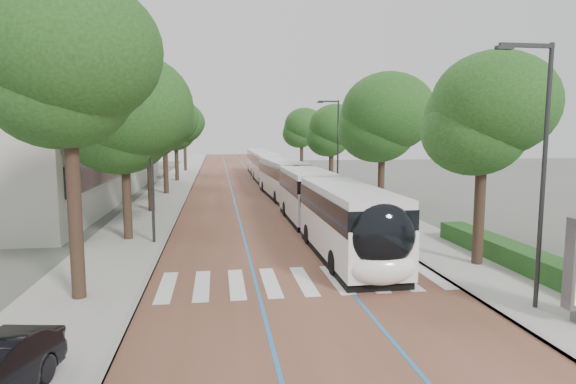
% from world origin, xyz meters
% --- Properties ---
extents(ground, '(160.00, 160.00, 0.00)m').
position_xyz_m(ground, '(0.00, 0.00, 0.00)').
color(ground, '#51544C').
rests_on(ground, ground).
extents(road, '(11.00, 140.00, 0.02)m').
position_xyz_m(road, '(0.00, 40.00, 0.01)').
color(road, brown).
rests_on(road, ground).
extents(sidewalk_left, '(4.00, 140.00, 0.12)m').
position_xyz_m(sidewalk_left, '(-7.50, 40.00, 0.06)').
color(sidewalk_left, '#9A9691').
rests_on(sidewalk_left, ground).
extents(sidewalk_right, '(4.00, 140.00, 0.12)m').
position_xyz_m(sidewalk_right, '(7.50, 40.00, 0.06)').
color(sidewalk_right, '#9A9691').
rests_on(sidewalk_right, ground).
extents(kerb_left, '(0.20, 140.00, 0.14)m').
position_xyz_m(kerb_left, '(-5.60, 40.00, 0.06)').
color(kerb_left, gray).
rests_on(kerb_left, ground).
extents(kerb_right, '(0.20, 140.00, 0.14)m').
position_xyz_m(kerb_right, '(5.60, 40.00, 0.06)').
color(kerb_right, gray).
rests_on(kerb_right, ground).
extents(zebra_crossing, '(10.55, 3.60, 0.01)m').
position_xyz_m(zebra_crossing, '(0.20, 1.00, 0.03)').
color(zebra_crossing, silver).
rests_on(zebra_crossing, ground).
extents(lane_line_left, '(0.12, 126.00, 0.01)m').
position_xyz_m(lane_line_left, '(-1.60, 40.00, 0.02)').
color(lane_line_left, '#236EB3').
rests_on(lane_line_left, road).
extents(lane_line_right, '(0.12, 126.00, 0.01)m').
position_xyz_m(lane_line_right, '(1.60, 40.00, 0.02)').
color(lane_line_right, '#236EB3').
rests_on(lane_line_right, road).
extents(office_building, '(18.11, 40.00, 14.00)m').
position_xyz_m(office_building, '(-19.47, 28.00, 7.00)').
color(office_building, '#9C9A90').
rests_on(office_building, ground).
extents(hedge, '(1.20, 14.00, 0.80)m').
position_xyz_m(hedge, '(9.10, 0.00, 0.52)').
color(hedge, '#183E15').
rests_on(hedge, sidewalk_right).
extents(streetlight_near, '(1.82, 0.20, 8.00)m').
position_xyz_m(streetlight_near, '(6.62, -3.00, 4.82)').
color(streetlight_near, '#29292B').
rests_on(streetlight_near, sidewalk_right).
extents(streetlight_far, '(1.82, 0.20, 8.00)m').
position_xyz_m(streetlight_far, '(6.62, 22.00, 4.82)').
color(streetlight_far, '#29292B').
rests_on(streetlight_far, sidewalk_right).
extents(lamp_post_left, '(0.14, 0.14, 8.00)m').
position_xyz_m(lamp_post_left, '(-6.10, 8.00, 4.12)').
color(lamp_post_left, '#29292B').
rests_on(lamp_post_left, sidewalk_left).
extents(trees_left, '(6.32, 60.36, 9.68)m').
position_xyz_m(trees_left, '(-7.50, 24.04, 6.35)').
color(trees_left, black).
rests_on(trees_left, ground).
extents(trees_right, '(6.00, 46.97, 8.80)m').
position_xyz_m(trees_right, '(7.70, 20.76, 5.98)').
color(trees_right, black).
rests_on(trees_right, ground).
extents(lead_bus, '(2.56, 18.40, 3.20)m').
position_xyz_m(lead_bus, '(2.64, 7.70, 1.63)').
color(lead_bus, black).
rests_on(lead_bus, ground).
extents(bus_queued_0, '(2.99, 12.48, 3.20)m').
position_xyz_m(bus_queued_0, '(2.63, 24.17, 1.62)').
color(bus_queued_0, white).
rests_on(bus_queued_0, ground).
extents(bus_queued_1, '(2.59, 12.41, 3.20)m').
position_xyz_m(bus_queued_1, '(2.58, 36.25, 1.62)').
color(bus_queued_1, white).
rests_on(bus_queued_1, ground).
extents(bus_queued_2, '(2.67, 12.43, 3.20)m').
position_xyz_m(bus_queued_2, '(2.73, 49.53, 1.62)').
color(bus_queued_2, white).
rests_on(bus_queued_2, ground).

